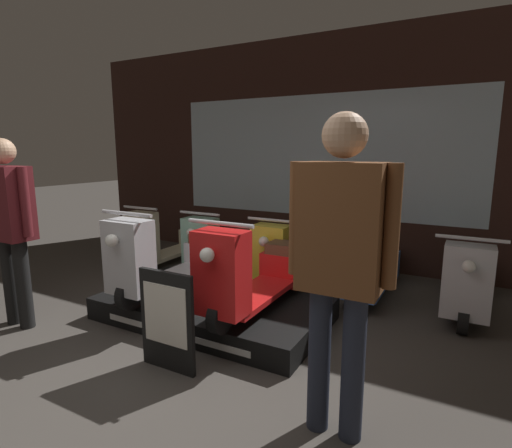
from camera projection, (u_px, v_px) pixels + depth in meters
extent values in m
plane|color=#423D38|center=(118.00, 397.00, 2.70)|extent=(30.00, 30.00, 0.00)
cube|color=#331E19|center=(318.00, 153.00, 5.69)|extent=(7.99, 0.08, 3.20)
cube|color=silver|center=(317.00, 156.00, 5.66)|extent=(4.39, 0.01, 1.70)
cube|color=black|center=(214.00, 308.00, 3.93)|extent=(2.17, 1.21, 0.22)
cube|color=silver|center=(173.00, 334.00, 3.41)|extent=(1.52, 0.01, 0.05)
cylinder|color=black|center=(130.00, 295.00, 3.59)|extent=(0.09, 0.29, 0.29)
cylinder|color=black|center=(208.00, 262.00, 4.64)|extent=(0.09, 0.29, 0.29)
cube|color=#BCBCC1|center=(174.00, 277.00, 4.12)|extent=(0.38, 1.12, 0.05)
cube|color=#BCBCC1|center=(129.00, 257.00, 3.55)|extent=(0.40, 0.26, 0.66)
cube|color=#BCBCC1|center=(207.00, 256.00, 4.60)|extent=(0.42, 0.30, 0.33)
cube|color=brown|center=(206.00, 238.00, 4.56)|extent=(0.31, 0.27, 0.11)
cylinder|color=silver|center=(126.00, 214.00, 3.47)|extent=(0.58, 0.03, 0.03)
sphere|color=white|center=(112.00, 241.00, 3.35)|extent=(0.11, 0.11, 0.11)
cylinder|color=black|center=(221.00, 316.00, 3.13)|extent=(0.09, 0.29, 0.29)
cylinder|color=black|center=(285.00, 274.00, 4.18)|extent=(0.09, 0.29, 0.29)
cube|color=red|center=(257.00, 293.00, 3.66)|extent=(0.38, 1.12, 0.05)
cube|color=red|center=(221.00, 273.00, 3.09)|extent=(0.40, 0.26, 0.66)
cube|color=red|center=(284.00, 268.00, 4.15)|extent=(0.42, 0.30, 0.33)
cube|color=brown|center=(284.00, 248.00, 4.10)|extent=(0.31, 0.27, 0.11)
cylinder|color=silver|center=(220.00, 223.00, 3.01)|extent=(0.58, 0.03, 0.03)
sphere|color=white|center=(207.00, 255.00, 2.89)|extent=(0.11, 0.11, 0.11)
cylinder|color=black|center=(142.00, 262.00, 5.42)|extent=(0.09, 0.29, 0.29)
cylinder|color=black|center=(196.00, 244.00, 6.47)|extent=(0.09, 0.29, 0.29)
cube|color=beige|center=(171.00, 253.00, 5.95)|extent=(0.38, 1.12, 0.05)
cube|color=beige|center=(142.00, 237.00, 5.38)|extent=(0.40, 0.26, 0.66)
cube|color=beige|center=(195.00, 239.00, 6.44)|extent=(0.42, 0.30, 0.33)
cube|color=brown|center=(194.00, 226.00, 6.39)|extent=(0.31, 0.27, 0.11)
cylinder|color=silver|center=(140.00, 208.00, 5.30)|extent=(0.58, 0.03, 0.03)
sphere|color=white|center=(131.00, 225.00, 5.19)|extent=(0.11, 0.11, 0.11)
cylinder|color=black|center=(200.00, 272.00, 4.97)|extent=(0.09, 0.29, 0.29)
cylinder|color=black|center=(248.00, 251.00, 6.01)|extent=(0.09, 0.29, 0.29)
cube|color=#8EC6AD|center=(227.00, 261.00, 5.49)|extent=(0.38, 1.12, 0.05)
cube|color=#8EC6AD|center=(201.00, 245.00, 4.92)|extent=(0.40, 0.26, 0.66)
cube|color=#8EC6AD|center=(247.00, 246.00, 5.98)|extent=(0.42, 0.30, 0.33)
cube|color=brown|center=(247.00, 232.00, 5.93)|extent=(0.31, 0.27, 0.11)
cylinder|color=silver|center=(199.00, 213.00, 4.84)|extent=(0.58, 0.03, 0.03)
sphere|color=white|center=(191.00, 233.00, 4.73)|extent=(0.11, 0.11, 0.11)
cylinder|color=black|center=(270.00, 284.00, 4.51)|extent=(0.09, 0.29, 0.29)
cylinder|color=black|center=(309.00, 259.00, 5.56)|extent=(0.09, 0.29, 0.29)
cube|color=yellow|center=(292.00, 271.00, 5.04)|extent=(0.38, 1.12, 0.05)
cube|color=yellow|center=(271.00, 254.00, 4.47)|extent=(0.40, 0.26, 0.66)
cube|color=yellow|center=(308.00, 254.00, 5.52)|extent=(0.42, 0.30, 0.33)
cube|color=brown|center=(309.00, 239.00, 5.48)|extent=(0.31, 0.27, 0.11)
cylinder|color=silver|center=(271.00, 220.00, 4.39)|extent=(0.58, 0.03, 0.03)
sphere|color=white|center=(264.00, 241.00, 4.27)|extent=(0.11, 0.11, 0.11)
cylinder|color=black|center=(356.00, 300.00, 4.05)|extent=(0.09, 0.29, 0.29)
cylinder|color=black|center=(381.00, 269.00, 5.10)|extent=(0.09, 0.29, 0.29)
cube|color=#386BBC|center=(370.00, 283.00, 4.58)|extent=(0.38, 1.12, 0.05)
cube|color=#386BBC|center=(358.00, 266.00, 4.01)|extent=(0.40, 0.26, 0.66)
cube|color=#386BBC|center=(380.00, 264.00, 5.07)|extent=(0.42, 0.30, 0.33)
cube|color=brown|center=(381.00, 247.00, 5.02)|extent=(0.31, 0.27, 0.11)
cylinder|color=silver|center=(360.00, 228.00, 3.93)|extent=(0.58, 0.03, 0.03)
sphere|color=white|center=(354.00, 253.00, 3.82)|extent=(0.11, 0.11, 0.11)
cylinder|color=black|center=(463.00, 319.00, 3.60)|extent=(0.09, 0.29, 0.29)
cylinder|color=black|center=(466.00, 281.00, 4.64)|extent=(0.09, 0.29, 0.29)
cube|color=#BCBCC1|center=(465.00, 298.00, 4.12)|extent=(0.38, 1.12, 0.05)
cube|color=#BCBCC1|center=(467.00, 281.00, 3.55)|extent=(0.40, 0.26, 0.66)
cube|color=#BCBCC1|center=(467.00, 275.00, 4.61)|extent=(0.42, 0.30, 0.33)
cube|color=brown|center=(469.00, 257.00, 4.56)|extent=(0.31, 0.27, 0.11)
cylinder|color=silver|center=(471.00, 239.00, 3.47)|extent=(0.58, 0.03, 0.03)
sphere|color=white|center=(469.00, 267.00, 3.36)|extent=(0.11, 0.11, 0.11)
cylinder|color=black|center=(11.00, 281.00, 3.78)|extent=(0.13, 0.13, 0.84)
cylinder|color=black|center=(23.00, 284.00, 3.68)|extent=(0.13, 0.13, 0.84)
cube|color=#5B191E|center=(8.00, 203.00, 3.59)|extent=(0.45, 0.25, 0.66)
cylinder|color=#5B191E|center=(25.00, 202.00, 3.46)|extent=(0.08, 0.08, 0.61)
sphere|color=tan|center=(2.00, 151.00, 3.51)|extent=(0.23, 0.23, 0.23)
cylinder|color=#232838|center=(319.00, 359.00, 2.33)|extent=(0.13, 0.13, 0.88)
cylinder|color=#232838|center=(353.00, 367.00, 2.24)|extent=(0.13, 0.13, 0.88)
cube|color=brown|center=(341.00, 228.00, 2.14)|extent=(0.44, 0.25, 0.70)
cylinder|color=brown|center=(296.00, 219.00, 2.26)|extent=(0.08, 0.08, 0.64)
cylinder|color=brown|center=(392.00, 227.00, 2.01)|extent=(0.08, 0.08, 0.64)
sphere|color=tan|center=(345.00, 135.00, 2.05)|extent=(0.24, 0.24, 0.24)
cube|color=black|center=(167.00, 321.00, 2.97)|extent=(0.48, 0.04, 0.77)
cube|color=white|center=(165.00, 315.00, 2.94)|extent=(0.40, 0.01, 0.46)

